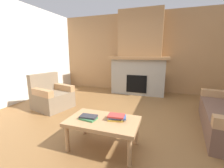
# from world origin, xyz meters

# --- Properties ---
(ground) EXTENTS (9.00, 9.00, 0.00)m
(ground) POSITION_xyz_m (0.00, 0.00, 0.00)
(ground) COLOR brown
(wall_back_wood_panel) EXTENTS (6.00, 0.12, 2.70)m
(wall_back_wood_panel) POSITION_xyz_m (0.00, 3.00, 1.35)
(wall_back_wood_panel) COLOR #A87A4C
(wall_back_wood_panel) RESTS_ON ground
(fireplace) EXTENTS (1.90, 0.82, 2.70)m
(fireplace) POSITION_xyz_m (0.00, 2.62, 1.16)
(fireplace) COLOR gray
(fireplace) RESTS_ON ground
(armchair) EXTENTS (0.91, 0.91, 0.85)m
(armchair) POSITION_xyz_m (-1.80, 0.45, 0.29)
(armchair) COLOR #847056
(armchair) RESTS_ON ground
(coffee_table) EXTENTS (1.00, 0.60, 0.43)m
(coffee_table) POSITION_xyz_m (0.02, -0.62, 0.38)
(coffee_table) COLOR tan
(coffee_table) RESTS_ON ground
(book_stack_near_edge) EXTENTS (0.25, 0.19, 0.05)m
(book_stack_near_edge) POSITION_xyz_m (-0.18, -0.67, 0.45)
(book_stack_near_edge) COLOR #3D7F4C
(book_stack_near_edge) RESTS_ON coffee_table
(book_stack_center) EXTENTS (0.27, 0.21, 0.07)m
(book_stack_center) POSITION_xyz_m (0.20, -0.56, 0.47)
(book_stack_center) COLOR gold
(book_stack_center) RESTS_ON coffee_table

